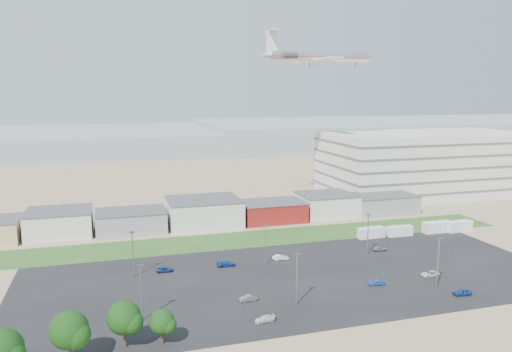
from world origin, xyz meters
name	(u,v)px	position (x,y,z in m)	size (l,w,h in m)	color
ground	(309,319)	(0.00, 0.00, 0.00)	(700.00, 700.00, 0.00)	#998161
parking_lot	(295,278)	(5.00, 20.00, 0.01)	(120.00, 50.00, 0.01)	black
grass_strip	(238,240)	(0.00, 52.00, 0.01)	(160.00, 16.00, 0.02)	#294F1D
hills_backdrop	(204,139)	(40.00, 315.00, 4.50)	(700.00, 200.00, 9.00)	gray
building_row	(168,215)	(-17.00, 71.00, 4.00)	(170.00, 20.00, 8.00)	silver
parking_garage	(424,163)	(90.00, 95.00, 12.50)	(80.00, 40.00, 25.00)	silver
box_trailer_a	(371,233)	(36.91, 43.34, 1.48)	(7.87, 2.46, 2.95)	silver
box_trailer_b	(400,231)	(45.74, 42.72, 1.41)	(7.53, 2.35, 2.82)	silver
box_trailer_c	(437,227)	(58.29, 42.68, 1.63)	(8.67, 2.71, 3.25)	silver
box_trailer_d	(459,226)	(65.32, 41.92, 1.54)	(8.24, 2.57, 3.09)	silver
tree_mid	(69,334)	(-40.44, -3.36, 4.69)	(6.25, 6.25, 9.37)	black
tree_right	(124,321)	(-32.36, -0.69, 4.37)	(5.82, 5.82, 8.74)	black
tree_near	(162,325)	(-26.46, -1.37, 3.33)	(4.44, 4.44, 6.65)	black
lightpole_front_l	(141,293)	(-29.06, 8.34, 5.20)	(1.22, 0.51, 10.39)	slate
lightpole_front_m	(297,279)	(0.08, 6.75, 5.11)	(1.20, 0.50, 10.23)	slate
lightpole_front_r	(438,263)	(31.73, 6.59, 5.33)	(1.25, 0.52, 10.65)	slate
lightpole_back_l	(133,254)	(-29.37, 31.11, 5.19)	(1.22, 0.51, 10.39)	slate
lightpole_back_m	(266,245)	(1.46, 30.84, 4.76)	(1.12, 0.47, 9.52)	slate
lightpole_back_r	(368,234)	(28.59, 30.50, 5.19)	(1.22, 0.51, 10.38)	slate
airliner	(320,57)	(41.52, 92.37, 53.68)	(46.21, 31.50, 13.65)	silver
parked_car_0	(430,274)	(34.18, 12.31, 0.61)	(2.02, 4.38, 1.22)	silver
parked_car_1	(377,282)	(20.11, 11.18, 0.61)	(1.28, 3.67, 1.21)	navy
parked_car_2	(462,292)	(33.93, 1.34, 0.65)	(1.53, 3.80, 1.30)	navy
parked_car_3	(265,319)	(-8.07, 1.43, 0.54)	(1.52, 3.74, 1.09)	silver
parked_car_4	(248,298)	(-8.40, 11.09, 0.60)	(1.27, 3.63, 1.20)	#595B5E
parked_car_6	(226,264)	(-8.03, 31.86, 0.65)	(1.82, 4.48, 1.30)	navy
parked_car_8	(380,249)	(32.94, 31.75, 0.64)	(1.50, 3.73, 1.27)	#A5A5AA
parked_car_9	(165,270)	(-22.40, 32.25, 0.55)	(1.81, 3.93, 1.09)	navy
parked_car_11	(281,257)	(5.93, 32.59, 0.65)	(1.38, 3.94, 1.30)	silver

